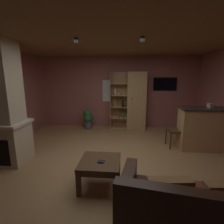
# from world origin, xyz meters

# --- Properties ---
(floor) EXTENTS (5.68, 5.58, 0.02)m
(floor) POSITION_xyz_m (0.00, 0.00, -0.01)
(floor) COLOR #A37A4C
(floor) RESTS_ON ground
(wall_back) EXTENTS (5.80, 0.06, 2.56)m
(wall_back) POSITION_xyz_m (0.00, 2.82, 1.28)
(wall_back) COLOR #9E5B56
(wall_back) RESTS_ON ground
(ceiling) EXTENTS (5.68, 5.58, 0.02)m
(ceiling) POSITION_xyz_m (0.00, 0.00, 2.57)
(ceiling) COLOR brown
(window_pane_back) EXTENTS (0.61, 0.01, 0.78)m
(window_pane_back) POSITION_xyz_m (-0.25, 2.78, 1.34)
(window_pane_back) COLOR white
(stone_fireplace) EXTENTS (0.99, 0.74, 2.56)m
(stone_fireplace) POSITION_xyz_m (-2.29, -0.13, 1.15)
(stone_fireplace) COLOR #BCAD8E
(stone_fireplace) RESTS_ON ground
(bookshelf_cabinet) EXTENTS (1.25, 0.41, 2.01)m
(bookshelf_cabinet) POSITION_xyz_m (0.59, 2.54, 0.99)
(bookshelf_cabinet) COLOR tan
(bookshelf_cabinet) RESTS_ON ground
(kitchen_bar_counter) EXTENTS (1.41, 0.60, 1.08)m
(kitchen_bar_counter) POSITION_xyz_m (2.39, 0.94, 0.55)
(kitchen_bar_counter) COLOR tan
(kitchen_bar_counter) RESTS_ON ground
(tissue_box) EXTENTS (0.15, 0.15, 0.11)m
(tissue_box) POSITION_xyz_m (2.42, 0.97, 1.14)
(tissue_box) COLOR #BFB299
(tissue_box) RESTS_ON kitchen_bar_counter
(leather_couch) EXTENTS (1.56, 1.11, 0.84)m
(leather_couch) POSITION_xyz_m (0.99, -1.65, 0.31)
(leather_couch) COLOR #382116
(leather_couch) RESTS_ON ground
(coffee_table) EXTENTS (0.67, 0.66, 0.47)m
(coffee_table) POSITION_xyz_m (-0.10, -0.79, 0.38)
(coffee_table) COLOR #4C331E
(coffee_table) RESTS_ON ground
(table_book_0) EXTENTS (0.12, 0.11, 0.02)m
(table_book_0) POSITION_xyz_m (-0.08, -0.84, 0.48)
(table_book_0) COLOR black
(table_book_0) RESTS_ON coffee_table
(dining_chair) EXTENTS (0.46, 0.46, 0.92)m
(dining_chair) POSITION_xyz_m (1.72, 1.02, 0.53)
(dining_chair) COLOR #4C331E
(dining_chair) RESTS_ON ground
(potted_floor_plant) EXTENTS (0.37, 0.35, 0.70)m
(potted_floor_plant) POSITION_xyz_m (-1.04, 2.40, 0.37)
(potted_floor_plant) COLOR #4C4C51
(potted_floor_plant) RESTS_ON ground
(wall_mounted_tv) EXTENTS (0.81, 0.06, 0.45)m
(wall_mounted_tv) POSITION_xyz_m (1.67, 2.76, 1.59)
(wall_mounted_tv) COLOR black
(track_light_spot_0) EXTENTS (0.07, 0.07, 0.09)m
(track_light_spot_0) POSITION_xyz_m (-1.94, -0.17, 2.49)
(track_light_spot_0) COLOR black
(track_light_spot_1) EXTENTS (0.07, 0.07, 0.09)m
(track_light_spot_1) POSITION_xyz_m (-0.61, -0.17, 2.49)
(track_light_spot_1) COLOR black
(track_light_spot_2) EXTENTS (0.07, 0.07, 0.09)m
(track_light_spot_2) POSITION_xyz_m (0.59, -0.16, 2.49)
(track_light_spot_2) COLOR black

